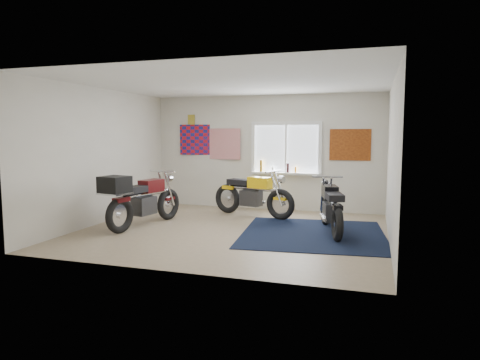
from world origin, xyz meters
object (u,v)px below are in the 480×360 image
(black_chrome_bike, at_px, (331,209))
(navy_rug, at_px, (313,234))
(maroon_tourer, at_px, (140,199))
(yellow_triumph, at_px, (253,196))

(black_chrome_bike, bearing_deg, navy_rug, 115.21)
(black_chrome_bike, bearing_deg, maroon_tourer, 86.16)
(yellow_triumph, xyz_separation_m, maroon_tourer, (-1.75, -1.76, 0.10))
(maroon_tourer, bearing_deg, navy_rug, -71.62)
(navy_rug, height_order, yellow_triumph, yellow_triumph)
(navy_rug, xyz_separation_m, maroon_tourer, (-3.25, -0.43, 0.54))
(yellow_triumph, distance_m, black_chrome_bike, 2.09)
(navy_rug, height_order, maroon_tourer, maroon_tourer)
(black_chrome_bike, distance_m, maroon_tourer, 3.60)
(navy_rug, distance_m, black_chrome_bike, 0.57)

